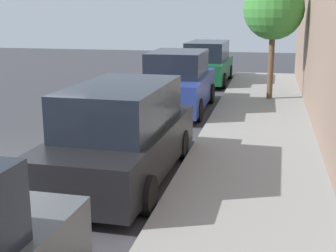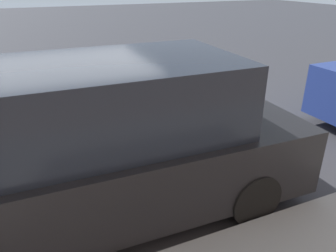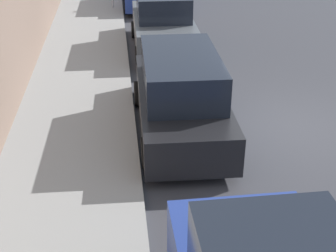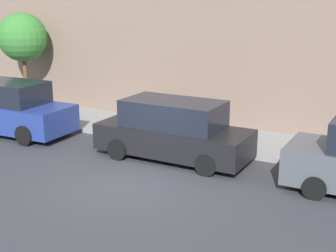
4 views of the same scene
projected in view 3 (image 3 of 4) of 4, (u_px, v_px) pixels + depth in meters
ground_plane at (280, 127)px, 11.38m from camera, size 60.00×60.00×0.00m
sidewalk at (73, 135)px, 10.85m from camera, size 2.93×32.00×0.15m
parked_suv_second at (163, 23)px, 16.18m from camera, size 2.08×4.83×1.98m
parked_minivan_third at (180, 95)px, 10.81m from camera, size 2.02×4.94×1.90m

